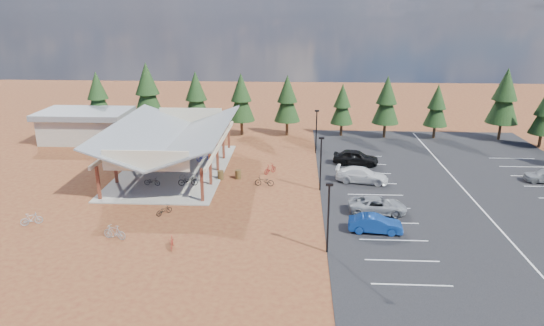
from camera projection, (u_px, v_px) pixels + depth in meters
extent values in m
plane|color=maroon|center=(265.00, 197.00, 43.61)|extent=(140.00, 140.00, 0.00)
cube|color=black|center=(463.00, 189.00, 45.52)|extent=(27.00, 44.00, 0.04)
cube|color=gray|center=(174.00, 170.00, 50.75)|extent=(10.60, 18.60, 0.10)
cube|color=maroon|center=(98.00, 183.00, 42.52)|extent=(0.25, 0.25, 3.00)
cube|color=maroon|center=(116.00, 168.00, 46.51)|extent=(0.25, 0.25, 3.00)
cube|color=maroon|center=(130.00, 155.00, 50.50)|extent=(0.25, 0.25, 3.00)
cube|color=maroon|center=(142.00, 144.00, 54.49)|extent=(0.25, 0.25, 3.00)
cube|color=maroon|center=(153.00, 135.00, 58.48)|extent=(0.25, 0.25, 3.00)
cube|color=maroon|center=(202.00, 185.00, 42.06)|extent=(0.25, 0.25, 3.00)
cube|color=maroon|center=(210.00, 169.00, 46.05)|extent=(0.25, 0.25, 3.00)
cube|color=maroon|center=(217.00, 156.00, 50.04)|extent=(0.25, 0.25, 3.00)
cube|color=maroon|center=(223.00, 145.00, 54.03)|extent=(0.25, 0.25, 3.00)
cube|color=maroon|center=(229.00, 136.00, 58.02)|extent=(0.25, 0.25, 3.00)
cube|color=beige|center=(125.00, 141.00, 50.06)|extent=(0.22, 18.00, 0.35)
cube|color=beige|center=(221.00, 142.00, 49.56)|extent=(0.22, 18.00, 0.35)
cube|color=slate|center=(144.00, 133.00, 49.68)|extent=(5.85, 19.40, 2.13)
cube|color=slate|center=(200.00, 134.00, 49.39)|extent=(5.85, 19.40, 2.13)
cube|color=beige|center=(146.00, 161.00, 41.01)|extent=(7.50, 0.15, 1.80)
cube|color=beige|center=(191.00, 115.00, 58.11)|extent=(7.50, 0.15, 1.80)
cube|color=#ADA593|center=(86.00, 129.00, 61.43)|extent=(10.00, 6.00, 3.20)
cube|color=slate|center=(84.00, 113.00, 60.83)|extent=(11.00, 7.00, 0.70)
cylinder|color=black|center=(328.00, 219.00, 33.09)|extent=(0.14, 0.14, 5.00)
cube|color=black|center=(330.00, 184.00, 32.30)|extent=(0.50, 0.25, 0.18)
cylinder|color=black|center=(321.00, 165.00, 44.49)|extent=(0.14, 0.14, 5.00)
cube|color=black|center=(322.00, 138.00, 43.70)|extent=(0.50, 0.25, 0.18)
cylinder|color=black|center=(316.00, 132.00, 55.89)|extent=(0.14, 0.14, 5.00)
cube|color=black|center=(317.00, 111.00, 55.10)|extent=(0.50, 0.25, 0.18)
cylinder|color=#4C391B|center=(221.00, 175.00, 47.94)|extent=(0.60, 0.60, 0.90)
cylinder|color=#4C391B|center=(238.00, 174.00, 48.16)|extent=(0.60, 0.60, 0.90)
cylinder|color=#382314|center=(101.00, 125.00, 65.66)|extent=(0.36, 0.36, 2.01)
cone|color=black|center=(98.00, 100.00, 64.61)|extent=(3.54, 3.54, 4.83)
cone|color=black|center=(97.00, 85.00, 63.99)|extent=(2.74, 2.74, 3.62)
cylinder|color=#382314|center=(150.00, 125.00, 65.36)|extent=(0.36, 0.36, 2.31)
cone|color=black|center=(148.00, 96.00, 64.15)|extent=(4.07, 4.07, 5.55)
cone|color=black|center=(146.00, 78.00, 63.44)|extent=(3.15, 3.15, 4.17)
cylinder|color=#382314|center=(198.00, 128.00, 64.21)|extent=(0.36, 0.36, 2.07)
cone|color=black|center=(196.00, 102.00, 63.13)|extent=(3.64, 3.64, 4.96)
cone|color=black|center=(196.00, 86.00, 62.49)|extent=(2.81, 2.81, 3.72)
cylinder|color=#382314|center=(242.00, 128.00, 64.38)|extent=(0.36, 0.36, 2.01)
cone|color=black|center=(241.00, 102.00, 63.33)|extent=(3.53, 3.53, 4.81)
cone|color=black|center=(241.00, 87.00, 62.71)|extent=(2.73, 2.73, 3.61)
cylinder|color=#382314|center=(287.00, 128.00, 64.34)|extent=(0.36, 0.36, 1.95)
cone|color=black|center=(287.00, 103.00, 63.32)|extent=(3.43, 3.43, 4.68)
cone|color=black|center=(287.00, 88.00, 62.72)|extent=(2.65, 2.65, 3.51)
cylinder|color=#382314|center=(341.00, 129.00, 64.09)|extent=(0.36, 0.36, 1.69)
cone|color=black|center=(342.00, 108.00, 63.20)|extent=(2.97, 2.97, 4.05)
cone|color=black|center=(343.00, 95.00, 62.68)|extent=(2.30, 2.30, 3.04)
cylinder|color=#382314|center=(384.00, 130.00, 63.13)|extent=(0.36, 0.36, 1.97)
cone|color=black|center=(386.00, 105.00, 62.10)|extent=(3.46, 3.46, 4.72)
cone|color=black|center=(387.00, 90.00, 61.49)|extent=(2.67, 2.67, 3.54)
cylinder|color=#382314|center=(434.00, 132.00, 62.81)|extent=(0.36, 0.36, 1.72)
cone|color=black|center=(436.00, 110.00, 61.91)|extent=(3.03, 3.03, 4.13)
cone|color=black|center=(438.00, 96.00, 61.38)|extent=(2.34, 2.34, 3.10)
cylinder|color=#382314|center=(500.00, 131.00, 62.03)|extent=(0.36, 0.36, 2.25)
cone|color=black|center=(504.00, 102.00, 60.85)|extent=(3.95, 3.95, 5.39)
cone|color=black|center=(507.00, 84.00, 60.16)|extent=(3.06, 3.06, 4.04)
cylinder|color=#382314|center=(540.00, 141.00, 58.69)|extent=(0.36, 0.36, 1.74)
cone|color=black|center=(544.00, 117.00, 57.78)|extent=(3.06, 3.06, 4.17)
imported|color=black|center=(152.00, 181.00, 46.08)|extent=(1.63, 0.71, 0.83)
imported|color=gray|center=(157.00, 169.00, 49.42)|extent=(1.72, 0.83, 0.99)
imported|color=navy|center=(167.00, 158.00, 53.21)|extent=(1.79, 1.02, 0.89)
imported|color=maroon|center=(159.00, 146.00, 57.37)|extent=(1.65, 0.93, 0.96)
imported|color=black|center=(188.00, 181.00, 46.00)|extent=(1.91, 0.89, 0.97)
imported|color=gray|center=(188.00, 176.00, 47.16)|extent=(1.83, 0.52, 1.10)
imported|color=#171C95|center=(204.00, 157.00, 53.32)|extent=(1.83, 1.07, 0.91)
imported|color=#9A100A|center=(199.00, 147.00, 57.22)|extent=(1.47, 0.42, 0.88)
imported|color=#93979C|center=(31.00, 219.00, 37.94)|extent=(1.67, 1.18, 0.99)
imported|color=maroon|center=(172.00, 242.00, 34.30)|extent=(0.67, 1.53, 0.89)
imported|color=black|center=(164.00, 210.00, 39.84)|extent=(1.36, 1.52, 0.80)
imported|color=#94979D|center=(114.00, 232.00, 35.60)|extent=(1.91, 0.95, 1.11)
imported|color=maroon|center=(270.00, 169.00, 49.61)|extent=(1.47, 1.62, 1.03)
imported|color=black|center=(264.00, 181.00, 46.17)|extent=(1.88, 0.76, 0.96)
imported|color=navy|center=(375.00, 224.00, 36.61)|extent=(4.16, 1.77, 1.34)
imported|color=#93979A|center=(378.00, 205.00, 40.01)|extent=(4.87, 2.34, 1.34)
imported|color=silver|center=(362.00, 175.00, 47.02)|extent=(5.33, 2.99, 1.46)
imported|color=black|center=(356.00, 157.00, 52.24)|extent=(5.08, 2.74, 1.64)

